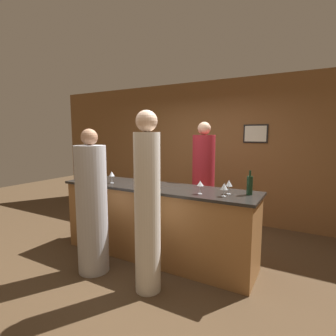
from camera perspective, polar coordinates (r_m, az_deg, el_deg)
ground_plane at (r=3.98m, az=-2.67°, el=-18.59°), size 14.00×14.00×0.00m
back_wall at (r=5.47m, az=8.87°, el=3.72°), size 8.00×0.08×2.80m
bar_counter at (r=3.78m, az=-2.72°, el=-11.55°), size 2.83×0.70×1.03m
bartender at (r=4.29m, az=7.67°, el=-4.01°), size 0.36×0.36×1.93m
guest_0 at (r=2.87m, az=-4.51°, el=-8.45°), size 0.28×0.28×1.99m
guest_1 at (r=3.44m, az=-16.23°, el=-8.24°), size 0.38×0.38×1.81m
wine_bottle_0 at (r=3.25m, az=17.35°, el=-3.54°), size 0.07×0.07×0.29m
wine_glass_0 at (r=3.08m, az=12.12°, el=-3.99°), size 0.08×0.08×0.16m
wine_glass_1 at (r=3.93m, az=-12.15°, el=-1.31°), size 0.08×0.08×0.17m
wine_glass_2 at (r=4.14m, az=-14.00°, el=-0.96°), size 0.07×0.07×0.17m
wine_glass_3 at (r=3.21m, az=13.13°, el=-3.31°), size 0.08×0.08×0.17m
wine_glass_4 at (r=3.16m, az=7.02°, el=-3.42°), size 0.08×0.08×0.16m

